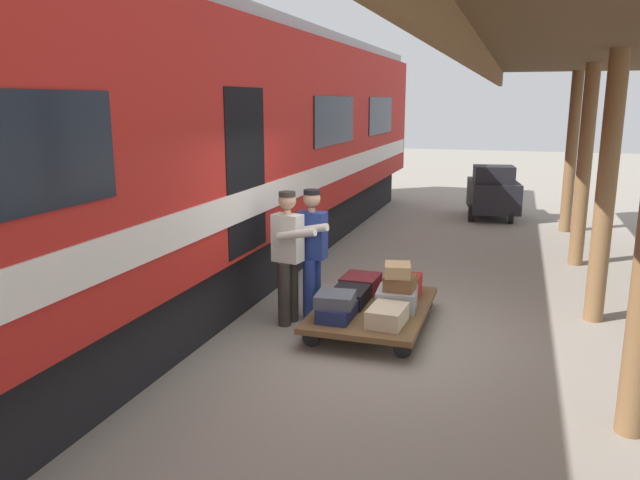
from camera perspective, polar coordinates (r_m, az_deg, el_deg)
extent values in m
plane|color=gray|center=(7.55, 5.67, -9.01)|extent=(60.00, 60.00, 0.00)
cylinder|color=brown|center=(14.29, 22.21, 7.45)|extent=(0.24, 0.24, 3.40)
cylinder|color=brown|center=(11.37, 23.22, 6.23)|extent=(0.24, 0.24, 3.40)
cylinder|color=brown|center=(8.48, 24.92, 4.16)|extent=(0.24, 0.24, 3.40)
cube|color=brown|center=(6.90, 14.31, 16.17)|extent=(0.08, 15.47, 0.30)
cube|color=#B21E19|center=(8.31, -16.49, 9.19)|extent=(3.00, 21.69, 2.90)
cube|color=black|center=(8.62, -15.70, -3.50)|extent=(2.55, 20.61, 0.90)
cube|color=#99999E|center=(8.37, -17.20, 19.82)|extent=(2.76, 21.26, 0.20)
cube|color=silver|center=(7.66, -6.69, 3.33)|extent=(0.03, 21.26, 0.36)
cube|color=black|center=(14.80, 5.65, 11.38)|extent=(0.02, 2.39, 0.84)
cube|color=black|center=(11.12, 1.41, 11.00)|extent=(0.02, 2.39, 0.84)
cube|color=black|center=(7.63, -7.18, 6.31)|extent=(0.12, 1.10, 2.00)
cube|color=brown|center=(7.82, 4.90, -6.34)|extent=(1.34, 2.09, 0.07)
cylinder|color=black|center=(7.00, 7.65, -9.95)|extent=(0.21, 0.05, 0.21)
cylinder|color=black|center=(7.25, -0.82, -9.03)|extent=(0.21, 0.05, 0.21)
cylinder|color=black|center=(8.55, 9.67, -5.76)|extent=(0.21, 0.05, 0.21)
cylinder|color=black|center=(8.75, 2.68, -5.15)|extent=(0.21, 0.05, 0.21)
cube|color=beige|center=(7.18, 6.24, -6.95)|extent=(0.42, 0.57, 0.21)
cube|color=maroon|center=(8.37, 3.78, -4.00)|extent=(0.48, 0.55, 0.21)
cube|color=#AD231E|center=(8.25, 7.87, -4.15)|extent=(0.39, 0.45, 0.27)
cube|color=#9EA0A5|center=(7.71, 7.11, -5.41)|extent=(0.51, 0.57, 0.25)
cube|color=navy|center=(7.32, 1.58, -6.65)|extent=(0.38, 0.56, 0.17)
cube|color=black|center=(7.84, 2.76, -5.21)|extent=(0.43, 0.59, 0.20)
cube|color=brown|center=(7.63, 7.43, -3.94)|extent=(0.37, 0.38, 0.18)
cube|color=tan|center=(7.58, 7.19, -2.76)|extent=(0.37, 0.42, 0.15)
cube|color=#4C515B|center=(7.26, 1.43, -5.50)|extent=(0.48, 0.47, 0.15)
cylinder|color=navy|center=(8.13, -0.47, -4.28)|extent=(0.16, 0.16, 0.82)
cylinder|color=navy|center=(7.95, -1.02, -4.68)|extent=(0.16, 0.16, 0.82)
cube|color=navy|center=(7.86, -0.76, 0.47)|extent=(0.37, 0.24, 0.60)
cylinder|color=tan|center=(7.80, -0.76, 2.84)|extent=(0.09, 0.09, 0.06)
sphere|color=tan|center=(7.77, -0.77, 3.86)|extent=(0.22, 0.22, 0.22)
cylinder|color=black|center=(7.76, -0.77, 4.46)|extent=(0.21, 0.21, 0.06)
cylinder|color=navy|center=(8.07, -1.77, 1.51)|extent=(0.53, 0.14, 0.21)
cylinder|color=navy|center=(7.78, -2.71, 1.08)|extent=(0.53, 0.14, 0.21)
cylinder|color=#332D28|center=(7.80, -3.33, -5.05)|extent=(0.16, 0.16, 0.82)
cylinder|color=#332D28|center=(7.97, -2.59, -4.66)|extent=(0.16, 0.16, 0.82)
cube|color=silver|center=(7.70, -3.01, 0.19)|extent=(0.39, 0.28, 0.60)
cylinder|color=tan|center=(7.63, -3.04, 2.61)|extent=(0.09, 0.09, 0.06)
sphere|color=tan|center=(7.61, -3.06, 3.65)|extent=(0.22, 0.22, 0.22)
cylinder|color=#332D28|center=(7.60, -3.06, 4.26)|extent=(0.21, 0.21, 0.06)
cylinder|color=silver|center=(7.43, -2.19, 0.53)|extent=(0.54, 0.19, 0.21)
cylinder|color=silver|center=(7.71, -1.01, 0.98)|extent=(0.54, 0.19, 0.21)
cube|color=black|center=(15.52, 15.70, 3.98)|extent=(1.37, 1.86, 0.70)
cube|color=black|center=(15.11, 15.76, 5.67)|extent=(1.00, 0.84, 0.50)
cylinder|color=black|center=(14.98, 17.24, 2.22)|extent=(0.12, 0.40, 0.40)
cylinder|color=black|center=(15.01, 13.81, 2.45)|extent=(0.12, 0.40, 0.40)
cylinder|color=black|center=(16.16, 17.31, 2.96)|extent=(0.12, 0.40, 0.40)
cylinder|color=black|center=(16.19, 14.13, 3.17)|extent=(0.12, 0.40, 0.40)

